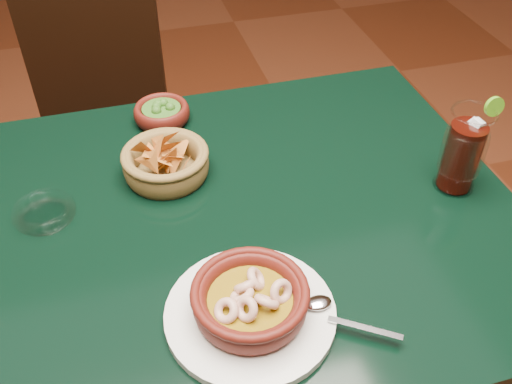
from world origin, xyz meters
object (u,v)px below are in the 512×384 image
object	(u,v)px
shrimp_plate	(251,303)
cola_drink	(463,151)
dining_chair	(99,136)
chip_basket	(166,163)
dining_table	(178,265)

from	to	relation	value
shrimp_plate	cola_drink	distance (m)	0.47
dining_chair	cola_drink	size ratio (longest dim) A/B	4.78
dining_chair	chip_basket	xyz separation A→B (m)	(0.13, -0.57, 0.31)
dining_chair	shrimp_plate	bearing A→B (deg)	-77.75
dining_table	chip_basket	size ratio (longest dim) A/B	6.29
shrimp_plate	chip_basket	bearing A→B (deg)	100.45
dining_chair	shrimp_plate	size ratio (longest dim) A/B	2.76
dining_chair	chip_basket	world-z (taller)	dining_chair
dining_table	cola_drink	bearing A→B (deg)	-3.74
shrimp_plate	cola_drink	xyz separation A→B (m)	(0.43, 0.18, 0.05)
dining_chair	shrimp_plate	world-z (taller)	dining_chair
shrimp_plate	chip_basket	xyz separation A→B (m)	(-0.06, 0.35, -0.00)
cola_drink	shrimp_plate	bearing A→B (deg)	-157.29
shrimp_plate	dining_chair	bearing A→B (deg)	102.25
dining_table	chip_basket	world-z (taller)	chip_basket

